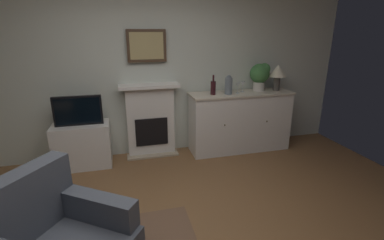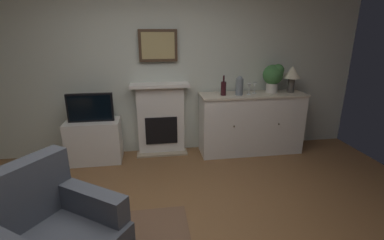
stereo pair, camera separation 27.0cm
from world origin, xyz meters
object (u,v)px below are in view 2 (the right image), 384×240
at_px(wine_bottle, 223,88).
at_px(vase_decorative, 239,86).
at_px(tv_cabinet, 95,141).
at_px(potted_plant_small, 274,76).
at_px(framed_picture, 158,46).
at_px(tv_set, 90,108).
at_px(wine_glass_center, 255,85).
at_px(armchair, 51,238).
at_px(table_lamp, 292,74).
at_px(wine_glass_left, 249,86).
at_px(sideboard_cabinet, 251,123).
at_px(fireplace_unit, 161,119).

distance_m(wine_bottle, vase_decorative, 0.24).
height_order(tv_cabinet, potted_plant_small, potted_plant_small).
xyz_separation_m(framed_picture, tv_set, (-0.97, -0.23, -0.81)).
xyz_separation_m(framed_picture, wine_glass_center, (1.41, -0.19, -0.58)).
bearing_deg(armchair, framed_picture, 68.41).
xyz_separation_m(framed_picture, table_lamp, (1.98, -0.22, -0.42)).
xyz_separation_m(table_lamp, armchair, (-2.88, -2.07, -0.83)).
relative_size(framed_picture, wine_bottle, 1.90).
height_order(tv_cabinet, armchair, armchair).
bearing_deg(table_lamp, wine_glass_left, -176.86).
distance_m(wine_bottle, tv_set, 1.90).
xyz_separation_m(sideboard_cabinet, tv_cabinet, (-2.36, 0.02, -0.16)).
bearing_deg(potted_plant_small, tv_set, -178.86).
bearing_deg(vase_decorative, armchair, -135.45).
distance_m(sideboard_cabinet, armchair, 3.09).
bearing_deg(vase_decorative, wine_glass_left, 4.82).
relative_size(table_lamp, armchair, 0.36).
relative_size(wine_bottle, wine_glass_center, 1.76).
bearing_deg(tv_cabinet, vase_decorative, -1.75).
height_order(table_lamp, armchair, table_lamp).
relative_size(sideboard_cabinet, wine_bottle, 5.49).
height_order(tv_cabinet, tv_set, tv_set).
xyz_separation_m(fireplace_unit, wine_bottle, (0.91, -0.21, 0.49)).
bearing_deg(wine_bottle, tv_cabinet, 178.50).
bearing_deg(armchair, fireplace_unit, 68.01).
height_order(fireplace_unit, potted_plant_small, potted_plant_small).
bearing_deg(table_lamp, potted_plant_small, 170.54).
distance_m(sideboard_cabinet, wine_glass_left, 0.59).
bearing_deg(wine_glass_center, tv_cabinet, -179.56).
bearing_deg(wine_glass_center, wine_glass_left, -147.43).
bearing_deg(wine_glass_left, armchair, -137.36).
distance_m(wine_glass_left, potted_plant_small, 0.43).
bearing_deg(table_lamp, tv_cabinet, 179.71).
bearing_deg(wine_bottle, sideboard_cabinet, 4.22).
bearing_deg(armchair, potted_plant_small, 39.05).
bearing_deg(wine_glass_center, fireplace_unit, 174.19).
xyz_separation_m(fireplace_unit, vase_decorative, (1.15, -0.23, 0.53)).
height_order(framed_picture, tv_cabinet, framed_picture).
bearing_deg(table_lamp, vase_decorative, -176.55).
xyz_separation_m(framed_picture, sideboard_cabinet, (1.38, -0.22, -1.16)).
height_order(sideboard_cabinet, potted_plant_small, potted_plant_small).
xyz_separation_m(wine_glass_center, vase_decorative, (-0.27, -0.08, 0.02)).
height_order(framed_picture, wine_glass_left, framed_picture).
bearing_deg(tv_cabinet, wine_glass_center, 0.44).
bearing_deg(wine_glass_center, wine_bottle, -172.26).
bearing_deg(potted_plant_small, fireplace_unit, 175.57).
height_order(fireplace_unit, wine_glass_left, same).
bearing_deg(table_lamp, wine_bottle, -178.14).
distance_m(fireplace_unit, armchair, 2.43).
distance_m(fireplace_unit, framed_picture, 1.09).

